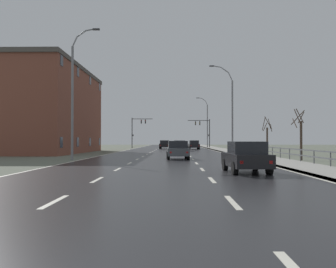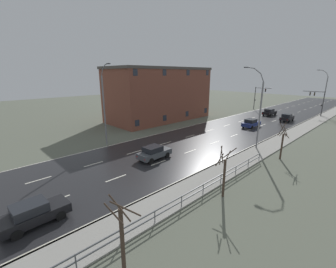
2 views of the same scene
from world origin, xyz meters
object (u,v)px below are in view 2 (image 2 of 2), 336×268
street_lamp_midground (259,110)px  traffic_signal_right (318,99)px  car_distant (269,112)px  street_lamp_distant (324,94)px  brick_building (159,94)px  street_lamp_left_bank (105,107)px  traffic_signal_left (259,94)px  car_far_right (287,117)px  car_near_left (251,123)px  car_far_left (154,152)px  car_near_right (34,213)px

street_lamp_midground → traffic_signal_right: size_ratio=1.78×
car_distant → street_lamp_distant: bearing=47.1°
brick_building → street_lamp_left_bank: bearing=-64.0°
street_lamp_midground → car_distant: size_ratio=2.51×
traffic_signal_left → car_far_right: size_ratio=1.48×
street_lamp_distant → car_near_left: bearing=-104.4°
car_distant → traffic_signal_left: bearing=136.0°
street_lamp_midground → car_distant: street_lamp_midground is taller
traffic_signal_right → traffic_signal_left: 13.73m
car_near_left → street_lamp_left_bank: bearing=-108.7°
street_lamp_left_bank → car_near_left: street_lamp_left_bank is taller
car_near_left → brick_building: (-17.45, -7.05, 4.66)m
street_lamp_left_bank → car_distant: (6.39, 39.13, -4.53)m
car_distant → car_near_left: (2.61, -14.74, 0.00)m
car_far_left → car_far_right: bearing=82.4°
street_lamp_left_bank → traffic_signal_right: street_lamp_left_bank is taller
traffic_signal_left → car_near_right: traffic_signal_left is taller
car_far_left → traffic_signal_left: bearing=97.8°
street_lamp_left_bank → car_near_left: 26.39m
car_near_left → traffic_signal_left: bearing=113.5°
traffic_signal_right → car_far_left: 45.08m
street_lamp_distant → car_distant: (-8.53, -8.31, -4.36)m
traffic_signal_left → street_lamp_distant: bearing=8.3°
car_near_right → brick_building: (-20.29, 29.12, 4.66)m
street_lamp_left_bank → car_far_left: (8.53, 1.31, -4.53)m
car_near_right → car_near_left: same height
street_lamp_midground → car_far_left: street_lamp_midground is taller
car_distant → brick_building: size_ratio=0.19×
car_far_right → car_far_left: bearing=-97.6°
car_near_right → traffic_signal_right: bearing=85.0°
traffic_signal_left → car_near_left: bearing=-68.1°
car_far_right → brick_building: (-20.06, -17.78, 4.66)m
car_far_right → brick_building: bearing=-140.9°
street_lamp_midground → car_near_right: size_ratio=2.51×
street_lamp_left_bank → car_far_left: street_lamp_left_bank is taller
street_lamp_midground → car_near_right: bearing=-96.8°
car_far_right → car_near_right: (0.23, -46.89, 0.00)m
street_lamp_left_bank → car_near_left: size_ratio=2.62×
car_far_left → brick_building: size_ratio=0.19×
street_lamp_left_bank → car_far_right: street_lamp_left_bank is taller
traffic_signal_right → car_far_right: traffic_signal_right is taller
street_lamp_distant → car_near_right: street_lamp_distant is taller
car_near_right → brick_building: size_ratio=0.19×
brick_building → car_far_left: bearing=-43.4°
traffic_signal_left → street_lamp_left_bank: bearing=-90.7°
brick_building → car_far_right: bearing=41.6°
street_lamp_distant → street_lamp_midground: bearing=-90.1°
traffic_signal_right → car_near_left: (-5.28, -21.52, -3.22)m
street_lamp_distant → brick_building: 38.11m
car_distant → brick_building: 26.77m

